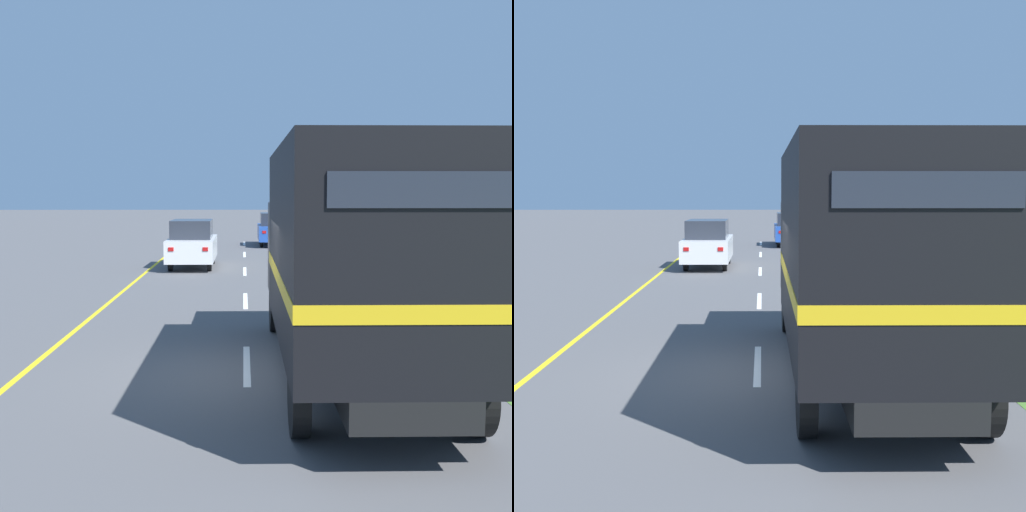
# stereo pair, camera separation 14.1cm
# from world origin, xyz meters

# --- Properties ---
(ground_plane) EXTENTS (200.00, 200.00, 0.00)m
(ground_plane) POSITION_xyz_m (0.00, 0.00, 0.00)
(ground_plane) COLOR #515154
(edge_line_yellow) EXTENTS (0.12, 54.59, 0.01)m
(edge_line_yellow) POSITION_xyz_m (-3.70, 12.02, 0.00)
(edge_line_yellow) COLOR yellow
(edge_line_yellow) RESTS_ON ground
(centre_dash_near) EXTENTS (0.12, 2.60, 0.01)m
(centre_dash_near) POSITION_xyz_m (0.00, 0.60, 0.00)
(centre_dash_near) COLOR white
(centre_dash_near) RESTS_ON ground
(centre_dash_mid_a) EXTENTS (0.12, 2.60, 0.01)m
(centre_dash_mid_a) POSITION_xyz_m (0.00, 7.20, 0.00)
(centre_dash_mid_a) COLOR white
(centre_dash_mid_a) RESTS_ON ground
(centre_dash_mid_b) EXTENTS (0.12, 2.60, 0.01)m
(centre_dash_mid_b) POSITION_xyz_m (0.00, 13.80, 0.00)
(centre_dash_mid_b) COLOR white
(centre_dash_mid_b) RESTS_ON ground
(centre_dash_far) EXTENTS (0.12, 2.60, 0.01)m
(centre_dash_far) POSITION_xyz_m (0.00, 20.40, 0.00)
(centre_dash_far) COLOR white
(centre_dash_far) RESTS_ON ground
(centre_dash_farthest) EXTENTS (0.12, 2.60, 0.01)m
(centre_dash_farthest) POSITION_xyz_m (0.00, 27.00, 0.00)
(centre_dash_farthest) COLOR white
(centre_dash_farthest) RESTS_ON ground
(horse_trailer_truck) EXTENTS (2.55, 8.05, 3.63)m
(horse_trailer_truck) POSITION_xyz_m (1.71, -0.30, 2.02)
(horse_trailer_truck) COLOR black
(horse_trailer_truck) RESTS_ON ground
(lead_car_white) EXTENTS (1.80, 4.12, 1.90)m
(lead_car_white) POSITION_xyz_m (-2.08, 15.16, 0.96)
(lead_car_white) COLOR black
(lead_car_white) RESTS_ON ground
(lead_car_blue_ahead) EXTENTS (1.80, 4.25, 1.84)m
(lead_car_blue_ahead) POSITION_xyz_m (1.68, 25.69, 0.93)
(lead_car_blue_ahead) COLOR black
(lead_car_blue_ahead) RESTS_ON ground
(highway_sign) EXTENTS (1.87, 0.09, 3.00)m
(highway_sign) POSITION_xyz_m (6.68, 7.24, 1.95)
(highway_sign) COLOR #9E9EA3
(highway_sign) RESTS_ON ground
(roadside_tree_near) EXTENTS (3.53, 3.53, 5.27)m
(roadside_tree_near) POSITION_xyz_m (8.83, 12.91, 3.49)
(roadside_tree_near) COLOR brown
(roadside_tree_near) RESTS_ON ground
(roadside_tree_mid) EXTENTS (4.19, 4.19, 5.66)m
(roadside_tree_mid) POSITION_xyz_m (12.61, 21.26, 3.55)
(roadside_tree_mid) COLOR brown
(roadside_tree_mid) RESTS_ON ground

